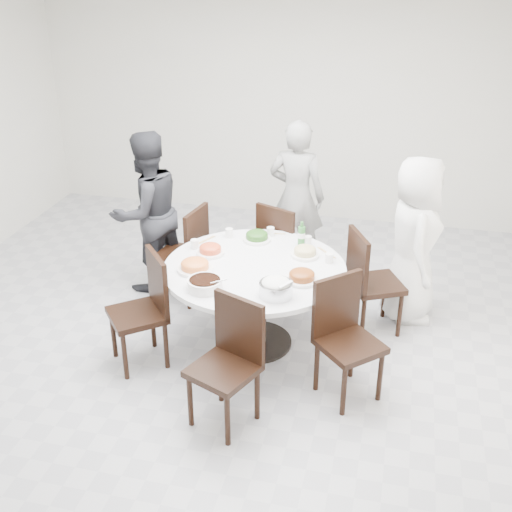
% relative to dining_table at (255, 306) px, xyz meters
% --- Properties ---
extents(floor, '(6.00, 6.00, 0.01)m').
position_rel_dining_table_xyz_m(floor, '(-0.32, -0.03, -0.38)').
color(floor, '#B2B3B8').
rests_on(floor, ground).
extents(wall_back, '(6.00, 0.01, 2.80)m').
position_rel_dining_table_xyz_m(wall_back, '(-0.32, 2.97, 1.02)').
color(wall_back, silver).
rests_on(wall_back, ground).
extents(dining_table, '(1.50, 1.50, 0.75)m').
position_rel_dining_table_xyz_m(dining_table, '(0.00, 0.00, 0.00)').
color(dining_table, white).
rests_on(dining_table, floor).
extents(chair_ne, '(0.56, 0.56, 0.95)m').
position_rel_dining_table_xyz_m(chair_ne, '(0.98, 0.48, 0.10)').
color(chair_ne, black).
rests_on(chair_ne, floor).
extents(chair_n, '(0.55, 0.55, 0.95)m').
position_rel_dining_table_xyz_m(chair_n, '(0.08, 0.98, 0.10)').
color(chair_n, black).
rests_on(chair_n, floor).
extents(chair_nw, '(0.49, 0.49, 0.95)m').
position_rel_dining_table_xyz_m(chair_nw, '(-0.88, 0.62, 0.10)').
color(chair_nw, black).
rests_on(chair_nw, floor).
extents(chair_sw, '(0.59, 0.59, 0.95)m').
position_rel_dining_table_xyz_m(chair_sw, '(-0.85, -0.48, 0.10)').
color(chair_sw, black).
rests_on(chair_sw, floor).
extents(chair_s, '(0.55, 0.55, 0.95)m').
position_rel_dining_table_xyz_m(chair_s, '(0.02, -1.03, 0.10)').
color(chair_s, black).
rests_on(chair_s, floor).
extents(chair_se, '(0.59, 0.59, 0.95)m').
position_rel_dining_table_xyz_m(chair_se, '(0.85, -0.52, 0.10)').
color(chair_se, black).
rests_on(chair_se, floor).
extents(diner_right, '(0.58, 0.81, 1.53)m').
position_rel_dining_table_xyz_m(diner_right, '(1.26, 0.78, 0.39)').
color(diner_right, white).
rests_on(diner_right, floor).
extents(diner_middle, '(0.62, 0.44, 1.59)m').
position_rel_dining_table_xyz_m(diner_middle, '(0.08, 1.51, 0.42)').
color(diner_middle, black).
rests_on(diner_middle, floor).
extents(diner_left, '(0.93, 0.98, 1.59)m').
position_rel_dining_table_xyz_m(diner_left, '(-1.25, 0.79, 0.42)').
color(diner_left, '#212227').
rests_on(diner_left, floor).
extents(dish_greens, '(0.25, 0.25, 0.06)m').
position_rel_dining_table_xyz_m(dish_greens, '(-0.10, 0.49, 0.41)').
color(dish_greens, white).
rests_on(dish_greens, dining_table).
extents(dish_pale, '(0.24, 0.24, 0.06)m').
position_rel_dining_table_xyz_m(dish_pale, '(0.37, 0.28, 0.41)').
color(dish_pale, white).
rests_on(dish_pale, dining_table).
extents(dish_orange, '(0.24, 0.24, 0.06)m').
position_rel_dining_table_xyz_m(dish_orange, '(-0.42, 0.13, 0.41)').
color(dish_orange, white).
rests_on(dish_orange, dining_table).
extents(dish_redbrown, '(0.26, 0.26, 0.07)m').
position_rel_dining_table_xyz_m(dish_redbrown, '(0.42, -0.16, 0.41)').
color(dish_redbrown, white).
rests_on(dish_redbrown, dining_table).
extents(dish_tofu, '(0.29, 0.29, 0.08)m').
position_rel_dining_table_xyz_m(dish_tofu, '(-0.45, -0.18, 0.41)').
color(dish_tofu, white).
rests_on(dish_tofu, dining_table).
extents(rice_bowl, '(0.25, 0.25, 0.11)m').
position_rel_dining_table_xyz_m(rice_bowl, '(0.27, -0.43, 0.43)').
color(rice_bowl, silver).
rests_on(rice_bowl, dining_table).
extents(soup_bowl, '(0.27, 0.27, 0.08)m').
position_rel_dining_table_xyz_m(soup_bowl, '(-0.28, -0.46, 0.42)').
color(soup_bowl, white).
rests_on(soup_bowl, dining_table).
extents(beverage_bottle, '(0.06, 0.06, 0.22)m').
position_rel_dining_table_xyz_m(beverage_bottle, '(0.30, 0.49, 0.48)').
color(beverage_bottle, '#2B6D2D').
rests_on(beverage_bottle, dining_table).
extents(tea_cups, '(0.07, 0.07, 0.08)m').
position_rel_dining_table_xyz_m(tea_cups, '(-0.00, 0.65, 0.42)').
color(tea_cups, white).
rests_on(tea_cups, dining_table).
extents(chopsticks, '(0.24, 0.04, 0.01)m').
position_rel_dining_table_xyz_m(chopsticks, '(0.03, 0.63, 0.38)').
color(chopsticks, tan).
rests_on(chopsticks, dining_table).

